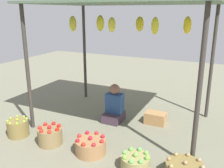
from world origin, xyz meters
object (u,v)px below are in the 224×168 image
(basket_red_tomatoes, at_px, (50,136))
(basket_red_apples, at_px, (91,146))
(basket_limes, at_px, (18,128))
(vendor_person, at_px, (114,107))
(basket_green_apples, at_px, (135,162))
(wooden_crate_near_vendor, at_px, (155,118))

(basket_red_tomatoes, height_order, basket_red_apples, basket_red_tomatoes)
(basket_limes, bearing_deg, vendor_person, 45.77)
(basket_green_apples, relative_size, wooden_crate_near_vendor, 1.03)
(basket_red_tomatoes, xyz_separation_m, basket_green_apples, (1.56, -0.05, -0.04))
(basket_limes, relative_size, basket_red_tomatoes, 0.92)
(basket_red_tomatoes, distance_m, basket_green_apples, 1.56)
(basket_red_apples, bearing_deg, wooden_crate_near_vendor, 67.52)
(vendor_person, bearing_deg, basket_red_apples, -81.83)
(vendor_person, height_order, basket_green_apples, vendor_person)
(basket_red_tomatoes, height_order, wooden_crate_near_vendor, basket_red_tomatoes)
(basket_red_apples, height_order, basket_green_apples, basket_red_apples)
(wooden_crate_near_vendor, bearing_deg, basket_red_tomatoes, -131.91)
(vendor_person, height_order, basket_red_tomatoes, vendor_person)
(vendor_person, xyz_separation_m, basket_red_tomatoes, (-0.58, -1.32, -0.15))
(basket_limes, height_order, wooden_crate_near_vendor, basket_limes)
(basket_limes, relative_size, basket_green_apples, 0.90)
(basket_limes, distance_m, basket_red_tomatoes, 0.72)
(basket_red_apples, xyz_separation_m, wooden_crate_near_vendor, (0.62, 1.51, -0.01))
(basket_green_apples, bearing_deg, wooden_crate_near_vendor, 95.98)
(vendor_person, xyz_separation_m, basket_red_apples, (0.18, -1.28, -0.17))
(basket_red_tomatoes, xyz_separation_m, wooden_crate_near_vendor, (1.39, 1.55, -0.03))
(basket_red_apples, relative_size, wooden_crate_near_vendor, 1.20)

